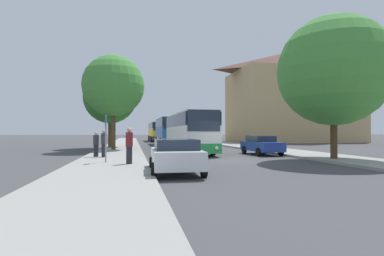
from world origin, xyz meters
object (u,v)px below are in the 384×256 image
at_px(parked_car_right_near, 261,145).
at_px(pedestrian_walking_back, 129,145).
at_px(parked_car_left_curb, 176,155).
at_px(tree_left_near, 110,97).
at_px(bus_stop_sign, 106,133).
at_px(bus_front, 188,132).
at_px(pedestrian_waiting_near, 104,143).
at_px(pedestrian_waiting_far, 96,144).
at_px(tree_left_far, 114,86).
at_px(bus_middle, 168,131).
at_px(tree_right_near, 333,71).
at_px(bus_rear, 157,131).

bearing_deg(parked_car_right_near, pedestrian_walking_back, 29.38).
height_order(parked_car_left_curb, pedestrian_walking_back, pedestrian_walking_back).
relative_size(parked_car_right_near, tree_left_near, 0.52).
height_order(parked_car_right_near, bus_stop_sign, bus_stop_sign).
xyz_separation_m(bus_front, bus_stop_sign, (-6.13, -8.89, -0.05)).
distance_m(bus_front, bus_stop_sign, 10.80).
relative_size(pedestrian_waiting_near, pedestrian_waiting_far, 1.08).
bearing_deg(parked_car_right_near, tree_left_near, -45.53).
xyz_separation_m(parked_car_left_curb, bus_stop_sign, (-3.19, 3.89, 0.94)).
height_order(bus_front, bus_stop_sign, bus_front).
xyz_separation_m(pedestrian_waiting_near, pedestrian_waiting_far, (-0.54, 0.47, -0.08)).
height_order(bus_front, parked_car_left_curb, bus_front).
relative_size(pedestrian_waiting_far, tree_left_far, 0.19).
bearing_deg(pedestrian_waiting_near, pedestrian_waiting_far, -82.12).
distance_m(bus_stop_sign, tree_left_far, 12.69).
relative_size(bus_middle, tree_left_near, 1.33).
distance_m(pedestrian_waiting_far, pedestrian_walking_back, 5.33).
relative_size(bus_middle, parked_car_left_curb, 2.68).
xyz_separation_m(parked_car_right_near, pedestrian_waiting_far, (-12.10, -1.27, 0.19)).
xyz_separation_m(tree_left_near, tree_right_near, (14.35, -16.89, 0.03)).
height_order(parked_car_left_curb, pedestrian_waiting_near, pedestrian_waiting_near).
xyz_separation_m(bus_middle, tree_left_near, (-7.06, -7.20, 3.55)).
bearing_deg(pedestrian_walking_back, parked_car_left_curb, -66.59).
relative_size(bus_front, bus_middle, 1.09).
bearing_deg(bus_front, tree_left_far, 154.97).
bearing_deg(bus_front, tree_left_near, 133.08).
bearing_deg(pedestrian_waiting_far, bus_stop_sign, 161.06).
xyz_separation_m(bus_middle, parked_car_right_near, (5.07, -18.59, -1.13)).
bearing_deg(pedestrian_waiting_near, pedestrian_walking_back, 69.28).
bearing_deg(pedestrian_waiting_far, pedestrian_walking_back, 171.47).
distance_m(tree_left_near, tree_left_far, 4.67).
bearing_deg(bus_rear, pedestrian_waiting_near, -100.52).
xyz_separation_m(parked_car_right_near, tree_left_near, (-12.13, 11.39, 4.68)).
height_order(bus_front, pedestrian_walking_back, bus_front).
relative_size(bus_rear, pedestrian_walking_back, 6.39).
bearing_deg(tree_left_far, bus_stop_sign, -88.38).
height_order(bus_rear, tree_left_far, tree_left_far).
xyz_separation_m(pedestrian_waiting_near, tree_left_near, (-0.57, 13.14, 4.41)).
distance_m(tree_left_far, tree_right_near, 18.43).
distance_m(parked_car_right_near, pedestrian_waiting_far, 12.17).
relative_size(parked_car_right_near, tree_left_far, 0.49).
distance_m(bus_stop_sign, pedestrian_waiting_far, 4.05).
bearing_deg(tree_left_near, bus_front, -47.14).
relative_size(parked_car_right_near, bus_stop_sign, 1.69).
distance_m(pedestrian_waiting_near, tree_right_near, 14.96).
bearing_deg(bus_stop_sign, tree_right_near, -1.52).
bearing_deg(pedestrian_waiting_far, tree_left_near, -32.45).
bearing_deg(tree_left_far, tree_left_near, 97.78).
bearing_deg(pedestrian_waiting_near, tree_right_near, 123.70).
bearing_deg(bus_stop_sign, bus_rear, 81.41).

